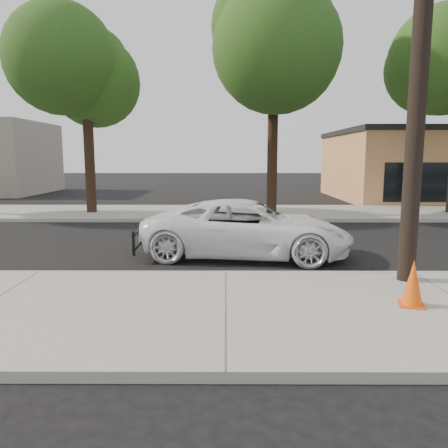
# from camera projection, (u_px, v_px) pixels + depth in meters

# --- Properties ---
(ground) EXTENTS (120.00, 120.00, 0.00)m
(ground) POSITION_uv_depth(u_px,v_px,m) (226.00, 256.00, 11.42)
(ground) COLOR black
(ground) RESTS_ON ground
(near_sidewalk) EXTENTS (90.00, 4.40, 0.15)m
(near_sidewalk) POSITION_uv_depth(u_px,v_px,m) (226.00, 311.00, 7.16)
(near_sidewalk) COLOR gray
(near_sidewalk) RESTS_ON ground
(far_sidewalk) EXTENTS (90.00, 5.00, 0.15)m
(far_sidewalk) POSITION_uv_depth(u_px,v_px,m) (226.00, 213.00, 19.81)
(far_sidewalk) COLOR gray
(far_sidewalk) RESTS_ON ground
(curb_near) EXTENTS (90.00, 0.12, 0.16)m
(curb_near) POSITION_uv_depth(u_px,v_px,m) (226.00, 275.00, 9.34)
(curb_near) COLOR #9E9B93
(curb_near) RESTS_ON ground
(utility_pole) EXTENTS (1.40, 0.34, 9.00)m
(utility_pole) POSITION_uv_depth(u_px,v_px,m) (421.00, 41.00, 8.02)
(utility_pole) COLOR black
(utility_pole) RESTS_ON near_sidewalk
(tree_b) EXTENTS (4.34, 4.20, 8.45)m
(tree_b) POSITION_uv_depth(u_px,v_px,m) (89.00, 72.00, 18.48)
(tree_b) COLOR black
(tree_b) RESTS_ON far_sidewalk
(tree_c) EXTENTS (4.96, 4.80, 9.55)m
(tree_c) POSITION_uv_depth(u_px,v_px,m) (280.00, 50.00, 17.91)
(tree_c) COLOR black
(tree_c) RESTS_ON far_sidewalk
(police_cruiser) EXTENTS (5.60, 3.10, 1.48)m
(police_cruiser) POSITION_uv_depth(u_px,v_px,m) (248.00, 228.00, 11.33)
(police_cruiser) COLOR white
(police_cruiser) RESTS_ON ground
(traffic_cone) EXTENTS (0.49, 0.49, 0.77)m
(traffic_cone) POSITION_uv_depth(u_px,v_px,m) (413.00, 284.00, 7.15)
(traffic_cone) COLOR #F2550C
(traffic_cone) RESTS_ON near_sidewalk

